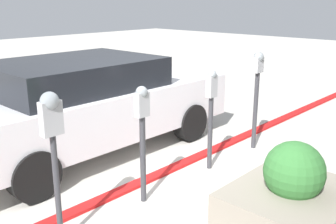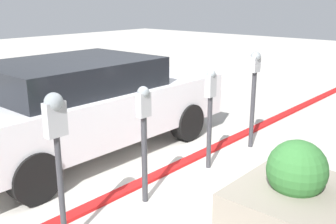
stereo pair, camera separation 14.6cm
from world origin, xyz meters
name	(u,v)px [view 2 (the right image)]	position (x,y,z in m)	size (l,w,h in m)	color
ground_plane	(164,177)	(0.00, 0.00, 0.00)	(40.00, 40.00, 0.00)	beige
curb_strip	(159,174)	(0.00, 0.08, 0.02)	(14.57, 0.16, 0.04)	red
parking_meter_nearest	(56,133)	(-1.74, -0.29, 1.14)	(0.20, 0.17, 1.50)	#38383D
parking_meter_second	(144,125)	(-0.62, -0.26, 0.93)	(0.16, 0.14, 1.37)	#38383D
parking_meter_middle	(210,104)	(0.65, -0.26, 0.92)	(0.14, 0.12, 1.38)	#38383D
parking_meter_fourth	(254,83)	(1.75, -0.29, 1.05)	(0.18, 0.15, 1.52)	#38383D
planter_box	(294,200)	(-0.09, -1.82, 0.35)	(1.29, 1.07, 0.97)	gray
parked_car_front	(82,103)	(-0.10, 1.57, 0.76)	(4.54, 2.02, 1.43)	silver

